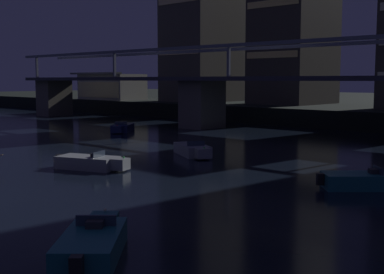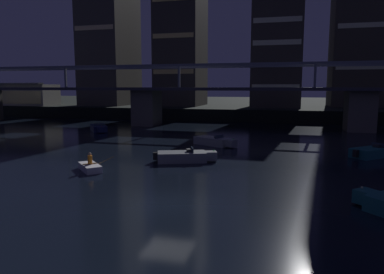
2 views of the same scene
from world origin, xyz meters
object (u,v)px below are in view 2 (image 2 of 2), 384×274
at_px(tower_central, 277,56).
at_px(tower_east_tall, 367,8).
at_px(tower_west_low, 109,13).
at_px(waterfront_pavilion, 27,95).
at_px(tower_west_tall, 181,21).
at_px(speedboat_near_center, 214,141).
at_px(dinghy_with_paddler, 90,167).
at_px(speedboat_mid_center, 99,128).
at_px(speedboat_near_right, 184,157).
at_px(river_bridge, 246,99).
at_px(speedboat_near_left, 374,152).

xyz_separation_m(tower_central, tower_east_tall, (16.50, 5.38, 9.11)).
relative_size(tower_central, tower_east_tall, 0.52).
xyz_separation_m(tower_west_low, waterfront_pavilion, (-16.20, -6.80, -17.30)).
height_order(tower_west_tall, speedboat_near_center, tower_west_tall).
bearing_deg(waterfront_pavilion, dinghy_with_paddler, -46.98).
height_order(tower_west_tall, speedboat_mid_center, tower_west_tall).
distance_m(speedboat_near_center, dinghy_with_paddler, 15.16).
relative_size(tower_west_low, speedboat_near_center, 8.05).
distance_m(speedboat_mid_center, dinghy_with_paddler, 24.34).
distance_m(tower_east_tall, speedboat_mid_center, 55.97).
relative_size(waterfront_pavilion, speedboat_near_center, 2.54).
xyz_separation_m(tower_west_tall, speedboat_mid_center, (-3.43, -29.09, -19.08)).
xyz_separation_m(waterfront_pavilion, speedboat_near_right, (45.62, -37.85, -4.02)).
bearing_deg(speedboat_near_right, tower_west_tall, 106.61).
xyz_separation_m(river_bridge, tower_west_tall, (-15.76, 19.87, 15.16)).
distance_m(tower_west_tall, tower_east_tall, 36.45).
height_order(tower_west_low, tower_west_tall, tower_west_low).
bearing_deg(tower_central, tower_east_tall, 18.04).
bearing_deg(river_bridge, speedboat_near_center, -94.48).
height_order(tower_east_tall, speedboat_mid_center, tower_east_tall).
height_order(tower_east_tall, speedboat_near_center, tower_east_tall).
height_order(speedboat_near_left, speedboat_mid_center, same).
distance_m(river_bridge, tower_central, 21.00).
height_order(river_bridge, waterfront_pavilion, river_bridge).
bearing_deg(tower_east_tall, tower_west_tall, -172.70).
bearing_deg(waterfront_pavilion, tower_east_tall, 10.48).
height_order(river_bridge, speedboat_near_left, river_bridge).
relative_size(speedboat_mid_center, dinghy_with_paddler, 1.78).
height_order(tower_east_tall, dinghy_with_paddler, tower_east_tall).
bearing_deg(river_bridge, waterfront_pavilion, 165.98).
xyz_separation_m(tower_east_tall, dinghy_with_paddler, (-28.24, -55.27, -20.93)).
height_order(river_bridge, tower_west_tall, tower_west_tall).
xyz_separation_m(tower_west_low, tower_central, (35.36, 0.41, -9.65)).
height_order(river_bridge, dinghy_with_paddler, river_bridge).
relative_size(tower_west_tall, tower_east_tall, 0.91).
height_order(tower_central, waterfront_pavilion, tower_central).
bearing_deg(tower_west_tall, speedboat_mid_center, -96.72).
distance_m(tower_west_tall, dinghy_with_paddler, 54.74).
height_order(tower_west_low, waterfront_pavilion, tower_west_low).
xyz_separation_m(tower_central, speedboat_near_center, (-5.19, -36.23, -11.68)).
distance_m(river_bridge, speedboat_near_center, 17.59).
bearing_deg(tower_east_tall, speedboat_near_center, -117.54).
bearing_deg(speedboat_near_right, river_bridge, 85.39).
bearing_deg(speedboat_near_right, dinghy_with_paddler, -140.13).
height_order(river_bridge, speedboat_near_center, river_bridge).
bearing_deg(tower_east_tall, dinghy_with_paddler, -117.06).
distance_m(speedboat_near_left, speedboat_near_center, 14.95).
xyz_separation_m(speedboat_near_left, speedboat_near_right, (-15.46, -6.17, 0.00)).
relative_size(tower_central, speedboat_near_center, 4.11).
xyz_separation_m(speedboat_mid_center, dinghy_with_paddler, (11.31, -21.56, -0.14)).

